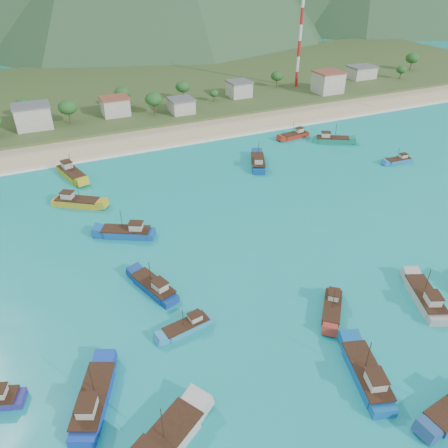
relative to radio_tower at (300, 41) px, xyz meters
name	(u,v)px	position (x,y,z in m)	size (l,w,h in m)	color
ground	(268,287)	(-74.11, -108.00, -19.72)	(600.00, 600.00, 0.00)	#0D907C
beach	(146,139)	(-74.11, -29.00, -19.72)	(400.00, 18.00, 1.20)	beige
land	(106,91)	(-74.11, 32.00, -19.72)	(400.00, 110.00, 2.40)	#385123
surf_line	(154,149)	(-74.11, -38.50, -19.72)	(400.00, 2.50, 0.08)	white
village	(156,102)	(-63.92, -7.78, -14.95)	(218.83, 23.34, 7.78)	beige
vegetation	(104,105)	(-81.68, -5.52, -14.50)	(280.86, 25.90, 9.07)	#235623
radio_tower	(300,41)	(0.00, 0.00, 0.00)	(1.20, 1.20, 36.24)	red
boat_2	(398,161)	(-14.43, -76.12, -19.25)	(8.13, 2.82, 4.73)	#2668A4
boat_3	(295,136)	(-30.60, -47.63, -19.07)	(9.99, 4.01, 5.74)	maroon
boat_6	(425,298)	(-52.02, -122.32, -18.91)	(7.40, 11.60, 6.61)	#A39A95
boat_7	(258,163)	(-51.46, -61.88, -18.88)	(7.94, 11.88, 6.81)	navy
boat_10	(94,401)	(-106.43, -119.29, -18.86)	(7.99, 12.05, 6.90)	#1339AF
boat_11	(332,140)	(-22.46, -56.07, -18.93)	(11.12, 8.34, 6.49)	#16765E
boat_14	(127,233)	(-92.78, -81.64, -18.93)	(11.22, 8.14, 6.51)	#134D9C
boat_17	(332,308)	(-67.57, -117.60, -19.14)	(7.95, 8.68, 5.38)	#9E3327
boat_21	(367,376)	(-71.52, -130.87, -18.87)	(6.71, 12.12, 6.87)	#0F5599
boat_22	(154,287)	(-92.73, -100.61, -19.00)	(6.31, 10.85, 6.15)	navy
boat_23	(187,327)	(-90.67, -111.62, -19.23)	(8.51, 3.73, 4.86)	teal
boat_24	(71,174)	(-99.28, -47.77, -18.83)	(6.52, 12.43, 7.04)	gold
boat_26	(77,202)	(-100.30, -63.99, -18.92)	(11.00, 8.96, 6.55)	gold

